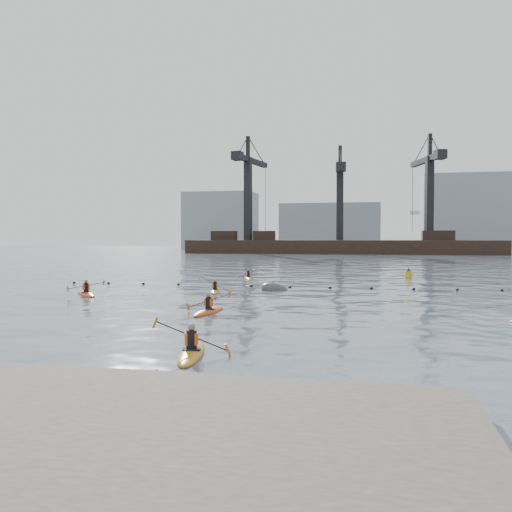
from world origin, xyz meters
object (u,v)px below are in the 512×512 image
(kayaker_2, at_px, (86,293))
(mooring_buoy, at_px, (275,290))
(kayaker_0, at_px, (209,311))
(kayaker_1, at_px, (192,352))
(kayaker_3, at_px, (215,291))
(kayaker_5, at_px, (248,278))
(nav_buoy, at_px, (408,275))

(kayaker_2, bearing_deg, mooring_buoy, -15.19)
(kayaker_0, distance_m, kayaker_1, 9.79)
(kayaker_1, bearing_deg, kayaker_3, 93.17)
(kayaker_0, distance_m, kayaker_3, 10.23)
(kayaker_0, bearing_deg, kayaker_3, 109.70)
(kayaker_3, distance_m, mooring_buoy, 4.45)
(kayaker_2, distance_m, kayaker_5, 17.36)
(kayaker_1, height_order, mooring_buoy, kayaker_1)
(kayaker_1, height_order, kayaker_5, kayaker_1)
(kayaker_0, height_order, kayaker_5, same)
(kayaker_1, bearing_deg, kayaker_2, 117.63)
(kayaker_3, distance_m, nav_buoy, 20.74)
(kayaker_2, xyz_separation_m, kayaker_5, (7.37, 15.71, -0.01))
(kayaker_0, bearing_deg, mooring_buoy, 89.43)
(kayaker_0, relative_size, mooring_buoy, 1.77)
(kayaker_0, distance_m, nav_buoy, 27.72)
(kayaker_1, bearing_deg, nav_buoy, 64.52)
(kayaker_1, distance_m, kayaker_5, 31.98)
(mooring_buoy, height_order, nav_buoy, nav_buoy)
(kayaker_0, distance_m, kayaker_2, 12.07)
(kayaker_2, bearing_deg, nav_buoy, -1.05)
(kayaker_3, bearing_deg, kayaker_0, -89.28)
(mooring_buoy, relative_size, nav_buoy, 1.76)
(kayaker_1, distance_m, kayaker_3, 20.02)
(kayaker_2, relative_size, kayaker_5, 0.97)
(mooring_buoy, bearing_deg, kayaker_3, -148.77)
(kayaker_3, xyz_separation_m, nav_buoy, (13.93, 15.37, 0.25))
(kayaker_0, height_order, kayaker_2, kayaker_0)
(mooring_buoy, bearing_deg, kayaker_5, 113.00)
(kayaker_5, relative_size, mooring_buoy, 1.60)
(kayaker_2, bearing_deg, kayaker_3, -17.38)
(kayaker_3, bearing_deg, kayaker_1, -89.63)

